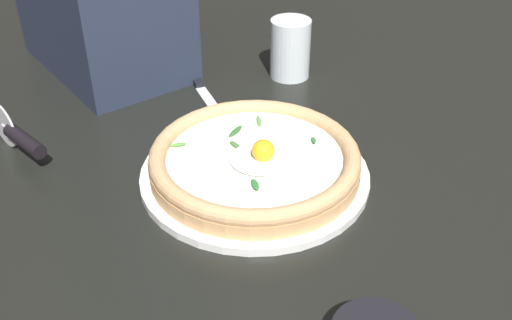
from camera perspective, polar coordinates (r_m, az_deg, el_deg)
name	(u,v)px	position (r m, az deg, el deg)	size (l,w,h in m)	color
ground_plane	(268,175)	(0.89, 1.14, -1.49)	(2.40, 2.40, 0.03)	black
pizza_plate	(256,175)	(0.85, 0.00, -1.44)	(0.33, 0.33, 0.01)	white
pizza	(256,160)	(0.84, 0.01, -0.01)	(0.30, 0.30, 0.06)	tan
pizza_cutter	(19,136)	(0.95, -21.75, 2.12)	(0.15, 0.03, 0.07)	silver
table_knife	(199,84)	(1.10, -5.51, 7.24)	(0.21, 0.14, 0.01)	silver
drinking_glass	(290,53)	(1.12, 3.28, 10.22)	(0.07, 0.07, 0.11)	silver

